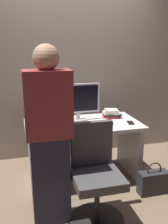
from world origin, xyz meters
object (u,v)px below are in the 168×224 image
object	(u,v)px
person_at_desk	(49,137)
cup_by_monitor	(45,119)
monitor	(78,100)
keyboard	(86,125)
book_stack	(111,113)
cup_near_keyboard	(44,125)
mouse	(110,123)
handbag	(153,182)
desk	(83,141)
office_chair	(95,178)
cell_phone	(130,123)

from	to	relation	value
person_at_desk	cup_by_monitor	bearing A→B (deg)	86.86
monitor	keyboard	xyz separation A→B (m)	(0.03, -0.25, -0.25)
book_stack	cup_near_keyboard	bearing A→B (deg)	-165.03
keyboard	cup_near_keyboard	world-z (taller)	cup_near_keyboard
mouse	book_stack	xyz separation A→B (m)	(0.11, 0.27, 0.04)
monitor	handbag	size ratio (longest dim) A/B	1.43
cup_by_monitor	handbag	xyz separation A→B (m)	(1.12, -0.65, -0.63)
keyboard	handbag	size ratio (longest dim) A/B	1.14
desk	monitor	size ratio (longest dim) A/B	2.52
office_chair	mouse	bearing A→B (deg)	59.44
mouse	handbag	size ratio (longest dim) A/B	0.26
monitor	mouse	size ratio (longest dim) A/B	5.41
monitor	cup_by_monitor	size ratio (longest dim) A/B	5.85
desk	cup_by_monitor	xyz separation A→B (m)	(-0.44, 0.12, 0.27)
keyboard	mouse	xyz separation A→B (m)	(0.30, -0.01, 0.01)
mouse	cell_phone	distance (m)	0.25
keyboard	handbag	bearing A→B (deg)	-34.82
desk	cup_near_keyboard	xyz separation A→B (m)	(-0.47, -0.10, 0.28)
cup_near_keyboard	book_stack	bearing A→B (deg)	14.97
book_stack	cup_by_monitor	bearing A→B (deg)	-178.64
keyboard	cup_by_monitor	size ratio (longest dim) A/B	4.66
office_chair	cell_phone	bearing A→B (deg)	44.99
person_at_desk	handbag	size ratio (longest dim) A/B	4.34
cup_near_keyboard	handbag	distance (m)	1.38
office_chair	handbag	bearing A→B (deg)	17.53
office_chair	keyboard	xyz separation A→B (m)	(0.08, 0.65, 0.30)
person_at_desk	cup_near_keyboard	size ratio (longest dim) A/B	16.35
office_chair	cell_phone	distance (m)	0.94
mouse	cup_by_monitor	size ratio (longest dim) A/B	1.08
monitor	cup_by_monitor	bearing A→B (deg)	-178.72
person_at_desk	book_stack	world-z (taller)	person_at_desk
person_at_desk	monitor	size ratio (longest dim) A/B	3.03
office_chair	cup_near_keyboard	bearing A→B (deg)	119.99
cup_near_keyboard	mouse	bearing A→B (deg)	-2.40
person_at_desk	keyboard	xyz separation A→B (m)	(0.49, 0.56, -0.11)
cell_phone	desk	bearing A→B (deg)	177.92
office_chair	mouse	distance (m)	0.81
cup_near_keyboard	office_chair	bearing A→B (deg)	-60.01
book_stack	cell_phone	distance (m)	0.32
keyboard	cup_by_monitor	xyz separation A→B (m)	(-0.44, 0.24, 0.04)
keyboard	cell_phone	distance (m)	0.55
cell_phone	office_chair	bearing A→B (deg)	-122.20
book_stack	cell_phone	world-z (taller)	book_stack
desk	monitor	xyz separation A→B (m)	(-0.03, 0.13, 0.48)
desk	book_stack	distance (m)	0.52
desk	handbag	bearing A→B (deg)	-38.37
keyboard	cup_near_keyboard	xyz separation A→B (m)	(-0.47, 0.03, 0.04)
cup_by_monitor	book_stack	size ratio (longest dim) A/B	0.39
person_at_desk	keyboard	world-z (taller)	person_at_desk
monitor	keyboard	size ratio (longest dim) A/B	1.26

